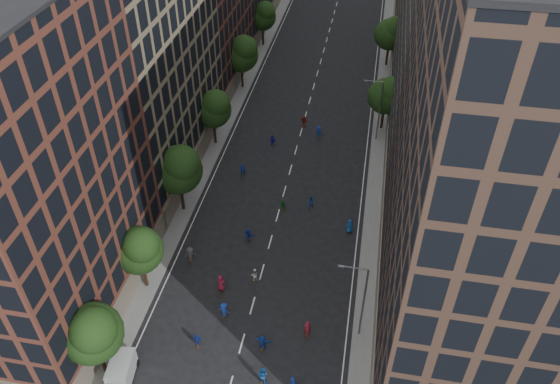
{
  "coord_description": "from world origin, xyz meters",
  "views": [
    {
      "loc": [
        8.92,
        -19.72,
        43.24
      ],
      "look_at": [
        -0.08,
        28.91,
        2.0
      ],
      "focal_mm": 35.0,
      "sensor_mm": 36.0,
      "label": 1
    }
  ],
  "objects_px": {
    "streetlamp_near": "(361,299)",
    "cargo_van": "(120,374)",
    "streetlamp_far": "(378,107)",
    "skater_1": "(293,383)",
    "skater_2": "(263,375)"
  },
  "relations": [
    {
      "from": "streetlamp_far",
      "to": "cargo_van",
      "type": "height_order",
      "value": "streetlamp_far"
    },
    {
      "from": "skater_2",
      "to": "streetlamp_near",
      "type": "bearing_deg",
      "value": -121.16
    },
    {
      "from": "streetlamp_near",
      "to": "cargo_van",
      "type": "bearing_deg",
      "value": -156.12
    },
    {
      "from": "streetlamp_near",
      "to": "skater_1",
      "type": "relative_size",
      "value": 5.75
    },
    {
      "from": "streetlamp_near",
      "to": "skater_1",
      "type": "bearing_deg",
      "value": -127.08
    },
    {
      "from": "streetlamp_far",
      "to": "cargo_van",
      "type": "relative_size",
      "value": 2.03
    },
    {
      "from": "cargo_van",
      "to": "streetlamp_far",
      "type": "bearing_deg",
      "value": 57.31
    },
    {
      "from": "streetlamp_far",
      "to": "skater_2",
      "type": "relative_size",
      "value": 4.73
    },
    {
      "from": "cargo_van",
      "to": "skater_1",
      "type": "bearing_deg",
      "value": 0.89
    },
    {
      "from": "skater_2",
      "to": "skater_1",
      "type": "bearing_deg",
      "value": -164.34
    },
    {
      "from": "skater_1",
      "to": "skater_2",
      "type": "relative_size",
      "value": 0.82
    },
    {
      "from": "skater_1",
      "to": "skater_2",
      "type": "bearing_deg",
      "value": 21.14
    },
    {
      "from": "cargo_van",
      "to": "skater_2",
      "type": "bearing_deg",
      "value": 3.41
    },
    {
      "from": "streetlamp_near",
      "to": "skater_1",
      "type": "height_order",
      "value": "streetlamp_near"
    },
    {
      "from": "streetlamp_near",
      "to": "cargo_van",
      "type": "relative_size",
      "value": 2.03
    }
  ]
}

